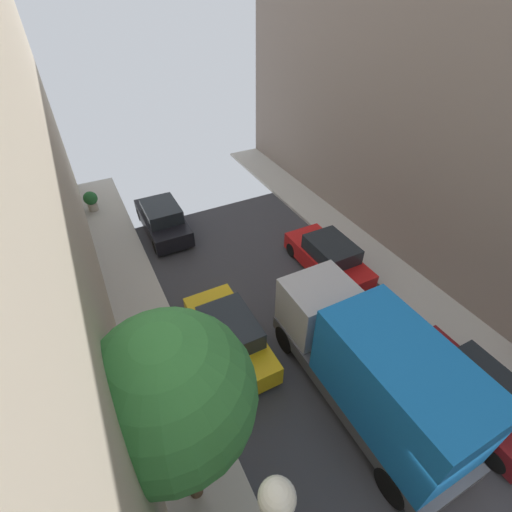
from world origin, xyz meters
The scene contains 7 objects.
parked_car_left_3 centered at (-2.70, 7.07, 0.72)m, with size 1.78×4.20×1.57m.
parked_car_left_4 centered at (-2.70, 15.03, 0.72)m, with size 1.78×4.20×1.57m.
parked_car_right_2 centered at (2.70, 1.99, 0.72)m, with size 1.78×4.20×1.57m.
parked_car_right_3 centered at (2.70, 8.92, 0.72)m, with size 1.78×4.20×1.57m.
delivery_truck centered at (0.00, 3.44, 1.79)m, with size 2.26×6.60×3.38m.
street_tree_0 centered at (-5.24, 3.42, 4.53)m, with size 3.04×3.04×5.94m.
potted_plant_2 centered at (-5.53, 18.54, 0.75)m, with size 0.71×0.71×1.06m.
Camera 1 is at (-5.47, -0.23, 10.33)m, focal length 25.39 mm.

